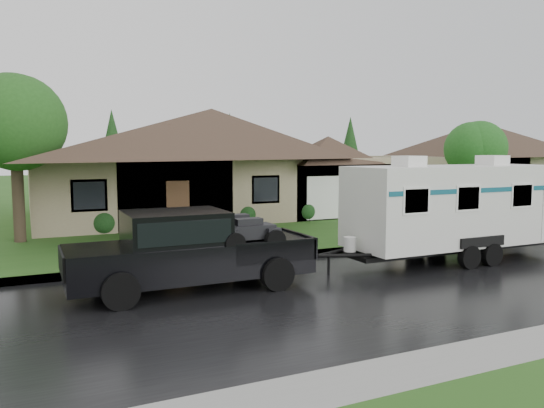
# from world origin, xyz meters

# --- Properties ---
(ground) EXTENTS (140.00, 140.00, 0.00)m
(ground) POSITION_xyz_m (0.00, 0.00, 0.00)
(ground) COLOR #2A581B
(ground) RESTS_ON ground
(road) EXTENTS (140.00, 8.00, 0.01)m
(road) POSITION_xyz_m (0.00, -2.00, 0.01)
(road) COLOR black
(road) RESTS_ON ground
(curb) EXTENTS (140.00, 0.50, 0.15)m
(curb) POSITION_xyz_m (0.00, 2.25, 0.07)
(curb) COLOR gray
(curb) RESTS_ON ground
(lawn) EXTENTS (140.00, 26.00, 0.15)m
(lawn) POSITION_xyz_m (0.00, 15.00, 0.07)
(lawn) COLOR #2A581B
(lawn) RESTS_ON ground
(house_main) EXTENTS (19.44, 10.80, 6.90)m
(house_main) POSITION_xyz_m (2.29, 13.84, 3.59)
(house_main) COLOR gray
(house_main) RESTS_ON lawn
(house_neighbor) EXTENTS (15.12, 9.72, 6.45)m
(house_neighbor) POSITION_xyz_m (22.27, 14.34, 3.32)
(house_neighbor) COLOR tan
(house_neighbor) RESTS_ON lawn
(tree_left_green) EXTENTS (3.82, 3.82, 6.32)m
(tree_left_green) POSITION_xyz_m (-7.39, 8.48, 4.54)
(tree_left_green) COLOR #382B1E
(tree_left_green) RESTS_ON lawn
(tree_right_green) EXTENTS (3.14, 3.14, 5.19)m
(tree_right_green) POSITION_xyz_m (15.01, 8.25, 3.75)
(tree_right_green) COLOR #382B1E
(tree_right_green) RESTS_ON lawn
(shrub_row) EXTENTS (13.60, 1.00, 1.00)m
(shrub_row) POSITION_xyz_m (2.00, 9.30, 0.65)
(shrub_row) COLOR #143814
(shrub_row) RESTS_ON lawn
(pickup_truck) EXTENTS (6.12, 2.32, 2.04)m
(pickup_truck) POSITION_xyz_m (-3.47, -0.28, 1.09)
(pickup_truck) COLOR black
(pickup_truck) RESTS_ON ground
(travel_trailer) EXTENTS (7.54, 2.65, 3.38)m
(travel_trailer) POSITION_xyz_m (5.34, -0.28, 1.80)
(travel_trailer) COLOR silver
(travel_trailer) RESTS_ON ground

